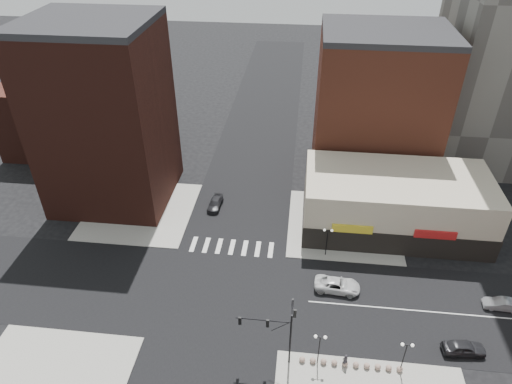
{
  "coord_description": "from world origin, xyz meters",
  "views": [
    {
      "loc": [
        8.06,
        -36.09,
        39.64
      ],
      "look_at": [
        3.39,
        5.3,
        11.0
      ],
      "focal_mm": 32.0,
      "sensor_mm": 36.0,
      "label": 1
    }
  ],
  "objects_px": {
    "street_lamp_se_a": "(320,342)",
    "dark_sedan_east": "(464,348)",
    "dark_sedan_north": "(215,204)",
    "silver_sedan": "(502,304)",
    "street_lamp_se_b": "(406,350)",
    "pedestrian": "(345,360)",
    "white_suv": "(337,285)",
    "traffic_signal": "(281,326)",
    "street_lamp_ne": "(328,235)"
  },
  "relations": [
    {
      "from": "traffic_signal",
      "to": "white_suv",
      "type": "distance_m",
      "value": 12.46
    },
    {
      "from": "traffic_signal",
      "to": "pedestrian",
      "type": "relative_size",
      "value": 4.72
    },
    {
      "from": "silver_sedan",
      "to": "dark_sedan_north",
      "type": "relative_size",
      "value": 0.91
    },
    {
      "from": "traffic_signal",
      "to": "dark_sedan_north",
      "type": "relative_size",
      "value": 1.82
    },
    {
      "from": "traffic_signal",
      "to": "silver_sedan",
      "type": "height_order",
      "value": "traffic_signal"
    },
    {
      "from": "street_lamp_se_b",
      "to": "dark_sedan_east",
      "type": "distance_m",
      "value": 7.71
    },
    {
      "from": "street_lamp_se_b",
      "to": "silver_sedan",
      "type": "relative_size",
      "value": 1.07
    },
    {
      "from": "white_suv",
      "to": "silver_sedan",
      "type": "xyz_separation_m",
      "value": [
        18.11,
        -0.78,
        -0.09
      ]
    },
    {
      "from": "white_suv",
      "to": "silver_sedan",
      "type": "bearing_deg",
      "value": -88.68
    },
    {
      "from": "street_lamp_ne",
      "to": "pedestrian",
      "type": "height_order",
      "value": "street_lamp_ne"
    },
    {
      "from": "white_suv",
      "to": "pedestrian",
      "type": "relative_size",
      "value": 3.2
    },
    {
      "from": "street_lamp_se_b",
      "to": "silver_sedan",
      "type": "distance_m",
      "value": 15.78
    },
    {
      "from": "traffic_signal",
      "to": "street_lamp_se_b",
      "type": "relative_size",
      "value": 1.87
    },
    {
      "from": "street_lamp_se_a",
      "to": "dark_sedan_east",
      "type": "distance_m",
      "value": 15.15
    },
    {
      "from": "street_lamp_se_b",
      "to": "white_suv",
      "type": "xyz_separation_m",
      "value": [
        -5.75,
        10.23,
        -2.56
      ]
    },
    {
      "from": "street_lamp_se_a",
      "to": "dark_sedan_east",
      "type": "relative_size",
      "value": 0.97
    },
    {
      "from": "white_suv",
      "to": "pedestrian",
      "type": "height_order",
      "value": "pedestrian"
    },
    {
      "from": "traffic_signal",
      "to": "white_suv",
      "type": "relative_size",
      "value": 1.47
    },
    {
      "from": "street_lamp_se_a",
      "to": "street_lamp_se_b",
      "type": "distance_m",
      "value": 8.0
    },
    {
      "from": "pedestrian",
      "to": "street_lamp_ne",
      "type": "bearing_deg",
      "value": -105.68
    },
    {
      "from": "dark_sedan_north",
      "to": "silver_sedan",
      "type": "bearing_deg",
      "value": -19.52
    },
    {
      "from": "street_lamp_se_a",
      "to": "dark_sedan_east",
      "type": "bearing_deg",
      "value": 11.4
    },
    {
      "from": "street_lamp_ne",
      "to": "dark_sedan_east",
      "type": "height_order",
      "value": "street_lamp_ne"
    },
    {
      "from": "dark_sedan_east",
      "to": "dark_sedan_north",
      "type": "height_order",
      "value": "dark_sedan_east"
    },
    {
      "from": "silver_sedan",
      "to": "dark_sedan_north",
      "type": "distance_m",
      "value": 38.38
    },
    {
      "from": "white_suv",
      "to": "pedestrian",
      "type": "bearing_deg",
      "value": -174.02
    },
    {
      "from": "street_lamp_se_a",
      "to": "dark_sedan_north",
      "type": "bearing_deg",
      "value": 121.09
    },
    {
      "from": "street_lamp_se_b",
      "to": "pedestrian",
      "type": "bearing_deg",
      "value": 180.0
    },
    {
      "from": "street_lamp_ne",
      "to": "dark_sedan_north",
      "type": "relative_size",
      "value": 0.97
    },
    {
      "from": "street_lamp_se_b",
      "to": "dark_sedan_east",
      "type": "relative_size",
      "value": 0.97
    },
    {
      "from": "street_lamp_ne",
      "to": "white_suv",
      "type": "xyz_separation_m",
      "value": [
        1.25,
        -5.77,
        -2.56
      ]
    },
    {
      "from": "dark_sedan_north",
      "to": "pedestrian",
      "type": "height_order",
      "value": "pedestrian"
    },
    {
      "from": "traffic_signal",
      "to": "street_lamp_ne",
      "type": "relative_size",
      "value": 1.87
    },
    {
      "from": "traffic_signal",
      "to": "dark_sedan_north",
      "type": "xyz_separation_m",
      "value": [
        -11.11,
        24.49,
        -4.34
      ]
    },
    {
      "from": "white_suv",
      "to": "traffic_signal",
      "type": "bearing_deg",
      "value": 152.93
    },
    {
      "from": "traffic_signal",
      "to": "street_lamp_se_b",
      "type": "distance_m",
      "value": 11.88
    },
    {
      "from": "street_lamp_se_b",
      "to": "street_lamp_ne",
      "type": "xyz_separation_m",
      "value": [
        -7.0,
        16.0,
        0.0
      ]
    },
    {
      "from": "street_lamp_ne",
      "to": "white_suv",
      "type": "relative_size",
      "value": 0.79
    },
    {
      "from": "street_lamp_se_b",
      "to": "street_lamp_ne",
      "type": "distance_m",
      "value": 17.46
    },
    {
      "from": "dark_sedan_east",
      "to": "dark_sedan_north",
      "type": "bearing_deg",
      "value": 49.14
    },
    {
      "from": "street_lamp_se_b",
      "to": "pedestrian",
      "type": "xyz_separation_m",
      "value": [
        -5.36,
        0.0,
        -2.35
      ]
    },
    {
      "from": "street_lamp_se_a",
      "to": "street_lamp_se_b",
      "type": "bearing_deg",
      "value": 0.0
    },
    {
      "from": "street_lamp_ne",
      "to": "pedestrian",
      "type": "bearing_deg",
      "value": -84.15
    },
    {
      "from": "street_lamp_se_a",
      "to": "pedestrian",
      "type": "distance_m",
      "value": 3.53
    },
    {
      "from": "street_lamp_se_b",
      "to": "white_suv",
      "type": "distance_m",
      "value": 12.01
    },
    {
      "from": "street_lamp_ne",
      "to": "dark_sedan_north",
      "type": "xyz_separation_m",
      "value": [
        -15.87,
        8.66,
        -2.67
      ]
    },
    {
      "from": "street_lamp_se_b",
      "to": "white_suv",
      "type": "height_order",
      "value": "street_lamp_se_b"
    },
    {
      "from": "street_lamp_se_b",
      "to": "dark_sedan_north",
      "type": "xyz_separation_m",
      "value": [
        -22.87,
        24.66,
        -2.67
      ]
    },
    {
      "from": "dark_sedan_east",
      "to": "traffic_signal",
      "type": "bearing_deg",
      "value": 94.08
    },
    {
      "from": "dark_sedan_north",
      "to": "pedestrian",
      "type": "relative_size",
      "value": 2.59
    }
  ]
}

